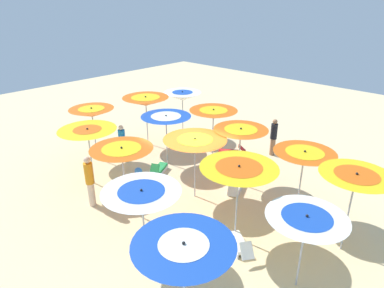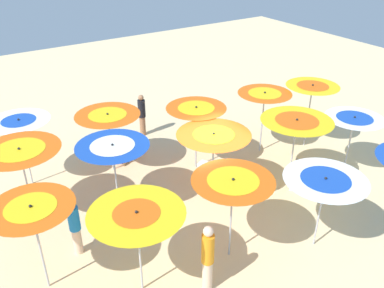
# 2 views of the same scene
# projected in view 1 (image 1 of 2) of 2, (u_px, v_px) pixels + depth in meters

# --- Properties ---
(ground) EXTENTS (40.41, 40.41, 0.04)m
(ground) POSITION_uv_depth(u_px,v_px,m) (189.00, 196.00, 12.57)
(ground) COLOR beige
(beach_umbrella_0) EXTENTS (1.95, 1.95, 2.54)m
(beach_umbrella_0) POSITION_uv_depth(u_px,v_px,m) (355.00, 180.00, 8.98)
(beach_umbrella_0) COLOR #B2B2B7
(beach_umbrella_0) RESTS_ON ground
(beach_umbrella_1) EXTENTS (1.94, 1.94, 2.43)m
(beach_umbrella_1) POSITION_uv_depth(u_px,v_px,m) (304.00, 156.00, 10.53)
(beach_umbrella_1) COLOR #B2B2B7
(beach_umbrella_1) RESTS_ON ground
(beach_umbrella_2) EXTENTS (2.03, 2.03, 2.37)m
(beach_umbrella_2) POSITION_uv_depth(u_px,v_px,m) (241.00, 134.00, 12.51)
(beach_umbrella_2) COLOR #B2B2B7
(beach_umbrella_2) RESTS_ON ground
(beach_umbrella_3) EXTENTS (2.18, 2.18, 2.20)m
(beach_umbrella_3) POSITION_uv_depth(u_px,v_px,m) (213.00, 114.00, 15.17)
(beach_umbrella_3) COLOR #B2B2B7
(beach_umbrella_3) RESTS_ON ground
(beach_umbrella_4) EXTENTS (1.92, 1.92, 2.41)m
(beach_umbrella_4) POSITION_uv_depth(u_px,v_px,m) (182.00, 96.00, 17.21)
(beach_umbrella_4) COLOR #B2B2B7
(beach_umbrella_4) RESTS_ON ground
(beach_umbrella_5) EXTENTS (1.93, 1.93, 2.17)m
(beach_umbrella_5) POSITION_uv_depth(u_px,v_px,m) (306.00, 222.00, 7.88)
(beach_umbrella_5) COLOR #B2B2B7
(beach_umbrella_5) RESTS_ON ground
(beach_umbrella_6) EXTENTS (2.23, 2.23, 2.50)m
(beach_umbrella_6) POSITION_uv_depth(u_px,v_px,m) (239.00, 172.00, 9.47)
(beach_umbrella_6) COLOR #B2B2B7
(beach_umbrella_6) RESTS_ON ground
(beach_umbrella_7) EXTENTS (2.23, 2.23, 2.35)m
(beach_umbrella_7) POSITION_uv_depth(u_px,v_px,m) (195.00, 144.00, 11.67)
(beach_umbrella_7) COLOR #B2B2B7
(beach_umbrella_7) RESTS_ON ground
(beach_umbrella_8) EXTENTS (2.12, 2.12, 2.28)m
(beach_umbrella_8) POSITION_uv_depth(u_px,v_px,m) (166.00, 120.00, 14.17)
(beach_umbrella_8) COLOR #B2B2B7
(beach_umbrella_8) RESTS_ON ground
(beach_umbrella_9) EXTENTS (2.21, 2.21, 2.48)m
(beach_umbrella_9) POSITION_uv_depth(u_px,v_px,m) (146.00, 101.00, 16.09)
(beach_umbrella_9) COLOR #B2B2B7
(beach_umbrella_9) RESTS_ON ground
(beach_umbrella_10) EXTENTS (2.11, 2.11, 2.41)m
(beach_umbrella_10) POSITION_uv_depth(u_px,v_px,m) (184.00, 251.00, 6.66)
(beach_umbrella_10) COLOR #B2B2B7
(beach_umbrella_10) RESTS_ON ground
(beach_umbrella_11) EXTENTS (2.12, 2.12, 2.19)m
(beach_umbrella_11) POSITION_uv_depth(u_px,v_px,m) (142.00, 198.00, 8.90)
(beach_umbrella_11) COLOR #B2B2B7
(beach_umbrella_11) RESTS_ON ground
(beach_umbrella_12) EXTENTS (2.04, 2.04, 2.42)m
(beach_umbrella_12) POSITION_uv_depth(u_px,v_px,m) (122.00, 153.00, 10.81)
(beach_umbrella_12) COLOR #B2B2B7
(beach_umbrella_12) RESTS_ON ground
(beach_umbrella_13) EXTENTS (2.16, 2.16, 2.35)m
(beach_umbrella_13) POSITION_uv_depth(u_px,v_px,m) (88.00, 134.00, 12.53)
(beach_umbrella_13) COLOR #B2B2B7
(beach_umbrella_13) RESTS_ON ground
(beach_umbrella_14) EXTENTS (1.92, 1.92, 2.45)m
(beach_umbrella_14) POSITION_uv_depth(u_px,v_px,m) (92.00, 113.00, 14.55)
(beach_umbrella_14) COLOR #B2B2B7
(beach_umbrella_14) RESTS_ON ground
(lounger_0) EXTENTS (0.81, 1.15, 0.59)m
(lounger_0) POSITION_uv_depth(u_px,v_px,m) (159.00, 168.00, 14.12)
(lounger_0) COLOR silver
(lounger_0) RESTS_ON ground
(lounger_1) EXTENTS (0.84, 1.31, 0.63)m
(lounger_1) POSITION_uv_depth(u_px,v_px,m) (235.00, 188.00, 12.67)
(lounger_1) COLOR silver
(lounger_1) RESTS_ON ground
(lounger_2) EXTENTS (1.27, 1.03, 0.60)m
(lounger_2) POSITION_uv_depth(u_px,v_px,m) (240.00, 244.00, 9.79)
(lounger_2) COLOR silver
(lounger_2) RESTS_ON ground
(lounger_3) EXTENTS (1.22, 0.98, 0.54)m
(lounger_3) POSITION_uv_depth(u_px,v_px,m) (230.00, 152.00, 15.67)
(lounger_3) COLOR olive
(lounger_3) RESTS_ON ground
(beachgoer_0) EXTENTS (0.30, 0.30, 1.69)m
(beachgoer_0) POSITION_uv_depth(u_px,v_px,m) (122.00, 142.00, 14.92)
(beachgoer_0) COLOR beige
(beachgoer_0) RESTS_ON ground
(beachgoer_1) EXTENTS (0.30, 0.30, 1.75)m
(beachgoer_1) POSITION_uv_depth(u_px,v_px,m) (274.00, 136.00, 15.45)
(beachgoer_1) COLOR #A3704C
(beachgoer_1) RESTS_ON ground
(beachgoer_2) EXTENTS (0.30, 0.30, 1.90)m
(beachgoer_2) POSITION_uv_depth(u_px,v_px,m) (90.00, 180.00, 11.59)
(beachgoer_2) COLOR beige
(beachgoer_2) RESTS_ON ground
(beach_ball) EXTENTS (0.32, 0.32, 0.32)m
(beach_ball) POSITION_uv_depth(u_px,v_px,m) (138.00, 171.00, 13.96)
(beach_ball) COLOR #337FE5
(beach_ball) RESTS_ON ground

